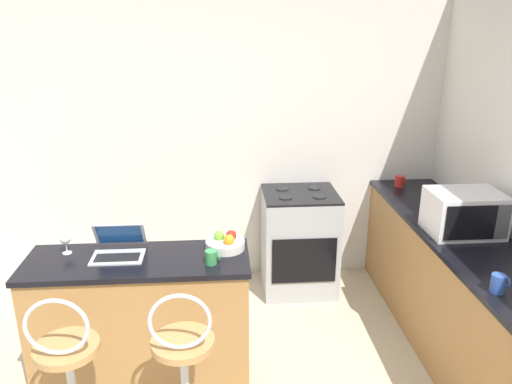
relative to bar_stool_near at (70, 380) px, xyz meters
name	(u,v)px	position (x,y,z in m)	size (l,w,h in m)	color
wall_back	(201,139)	(0.67, 2.03, 0.82)	(12.00, 0.06, 2.60)	silver
breakfast_bar	(143,321)	(0.30, 0.56, -0.03)	(1.38, 0.50, 0.90)	#9E703D
counter_right	(466,303)	(2.49, 0.62, -0.03)	(0.59, 2.79, 0.90)	#9E703D
bar_stool_near	(70,380)	(0.00, 0.00, 0.00)	(0.40, 0.40, 1.01)	silver
bar_stool_far	(184,374)	(0.60, 0.00, 0.00)	(0.40, 0.40, 1.01)	silver
laptop	(119,247)	(0.18, 0.63, 0.47)	(0.32, 0.27, 0.19)	#B7BABF
microwave	(464,213)	(2.47, 0.79, 0.57)	(0.48, 0.36, 0.29)	silver
stove_range	(299,241)	(1.50, 1.70, -0.03)	(0.63, 0.57, 0.91)	#9EA3A8
mug_white	(446,193)	(2.66, 1.46, 0.47)	(0.10, 0.08, 0.10)	white
mug_blue	(498,283)	(2.30, 0.01, 0.47)	(0.09, 0.07, 0.10)	#2D51AD
mug_green	(212,257)	(0.76, 0.46, 0.47)	(0.09, 0.07, 0.09)	#338447
fruit_bowl	(226,243)	(0.85, 0.66, 0.46)	(0.25, 0.25, 0.11)	silver
mug_red	(400,181)	(2.39, 1.80, 0.47)	(0.09, 0.07, 0.09)	red
wine_glass_short	(65,239)	(-0.15, 0.67, 0.52)	(0.07, 0.07, 0.14)	silver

